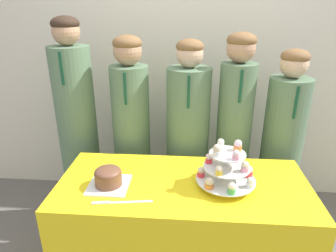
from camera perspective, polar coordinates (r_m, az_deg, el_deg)
wall_back at (r=2.64m, az=3.94°, el=14.34°), size 9.00×0.06×2.70m
table at (r=2.00m, az=2.72°, el=-19.72°), size 1.46×0.65×0.74m
round_cake at (r=1.74m, az=-11.32°, el=-9.52°), size 0.23×0.23×0.12m
cake_knife at (r=1.63m, az=-10.64°, el=-14.15°), size 0.32×0.06×0.01m
cupcake_stand at (r=1.72m, az=10.99°, el=-7.71°), size 0.34×0.34×0.27m
student_0 at (r=2.41m, az=-16.71°, el=-1.24°), size 0.29×0.30×1.64m
student_1 at (r=2.32m, az=-6.88°, el=-2.67°), size 0.28×0.28×1.52m
student_2 at (r=2.29m, az=3.69°, el=-3.81°), size 0.32×0.32×1.50m
student_3 at (r=2.29m, az=12.24°, el=-2.71°), size 0.25×0.26×1.54m
student_4 at (r=2.40m, az=20.64°, el=-4.55°), size 0.29×0.30×1.44m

